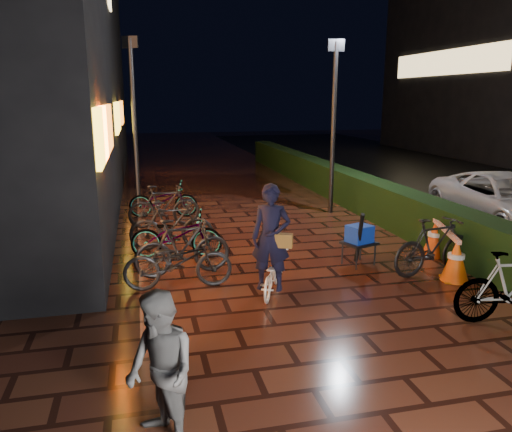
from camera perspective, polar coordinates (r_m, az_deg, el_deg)
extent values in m
plane|color=#381911|center=(8.15, 8.77, -9.80)|extent=(80.00, 80.00, 0.00)
cube|color=black|center=(16.37, 9.16, 3.80)|extent=(0.70, 20.00, 1.00)
imported|color=#5D5D5F|center=(4.82, -10.86, -17.09)|extent=(0.83, 0.91, 1.52)
imported|color=silver|center=(13.81, 27.09, 1.47)|extent=(2.81, 5.09, 1.35)
cube|color=yellow|center=(8.46, -17.24, 8.82)|extent=(0.08, 2.00, 0.90)
cube|color=orange|center=(9.95, -16.71, 9.47)|extent=(0.08, 3.00, 0.90)
cube|color=yellow|center=(15.94, -15.55, 10.83)|extent=(0.08, 2.80, 0.90)
cube|color=orange|center=(20.93, -15.09, 11.37)|extent=(0.08, 2.20, 0.90)
cube|color=#FFD88C|center=(29.85, 20.80, 16.08)|extent=(0.06, 10.00, 1.30)
cylinder|color=black|center=(13.98, 8.82, 9.64)|extent=(0.13, 0.13, 4.61)
cube|color=black|center=(14.01, 9.16, 18.71)|extent=(0.45, 0.11, 0.31)
cylinder|color=black|center=(15.06, -13.71, 10.01)|extent=(0.17, 0.17, 4.78)
cube|color=black|center=(15.11, -14.22, 18.73)|extent=(0.45, 0.25, 0.32)
imported|color=white|center=(8.32, 1.80, -6.60)|extent=(0.96, 1.37, 0.68)
imported|color=black|center=(8.03, 1.71, -2.47)|extent=(0.75, 0.65, 1.74)
cube|color=brown|center=(7.99, 3.11, -2.82)|extent=(0.33, 0.25, 0.22)
cone|color=#FF5D0D|center=(9.55, 21.88, -4.66)|extent=(0.49, 0.49, 0.77)
cone|color=#DF440B|center=(10.87, 19.77, -2.34)|extent=(0.49, 0.49, 0.77)
cube|color=orange|center=(9.66, 21.68, -6.75)|extent=(0.53, 0.53, 0.03)
cube|color=red|center=(10.97, 19.61, -4.20)|extent=(0.53, 0.53, 0.03)
cube|color=red|center=(10.12, 20.91, -1.57)|extent=(0.59, 1.60, 0.08)
cube|color=black|center=(9.88, 11.69, -3.04)|extent=(0.73, 0.67, 0.04)
cylinder|color=black|center=(9.65, 11.41, -4.86)|extent=(0.04, 0.04, 0.42)
cylinder|color=black|center=(9.98, 13.42, -4.35)|extent=(0.04, 0.04, 0.42)
cylinder|color=black|center=(9.92, 9.83, -4.28)|extent=(0.04, 0.04, 0.42)
cylinder|color=black|center=(10.24, 11.84, -3.80)|extent=(0.04, 0.04, 0.42)
cube|color=#0C2BA6|center=(9.83, 11.74, -2.00)|extent=(0.54, 0.50, 0.33)
cylinder|color=black|center=(9.61, 11.71, -2.49)|extent=(0.19, 0.48, 1.06)
imported|color=black|center=(13.76, -10.55, 1.85)|extent=(1.90, 0.86, 0.96)
imported|color=black|center=(12.69, -10.46, 1.13)|extent=(1.81, 0.60, 1.07)
imported|color=black|center=(9.19, -8.38, -3.51)|extent=(1.83, 0.75, 1.07)
imported|color=black|center=(10.19, -9.08, -2.16)|extent=(1.91, 0.92, 0.96)
imported|color=black|center=(10.76, -9.64, -1.05)|extent=(1.81, 0.62, 1.07)
imported|color=black|center=(8.59, -8.91, -5.12)|extent=(1.86, 0.70, 0.96)
imported|color=black|center=(9.71, 19.73, -3.26)|extent=(1.84, 0.78, 1.07)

